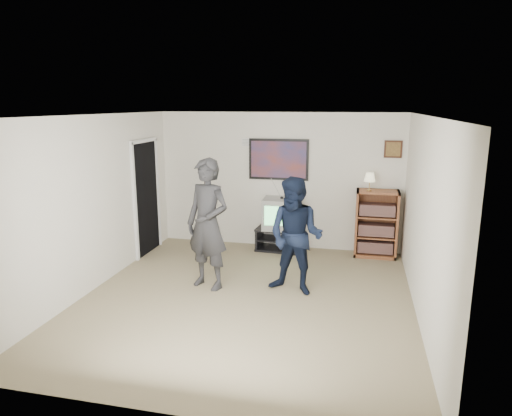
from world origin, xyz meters
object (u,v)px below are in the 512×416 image
at_px(media_stand, 280,239).
at_px(person_short, 296,236).
at_px(bookshelf, 376,224).
at_px(person_tall, 208,224).
at_px(crt_television, 282,214).

relative_size(media_stand, person_short, 0.52).
bearing_deg(bookshelf, person_short, -121.39).
xyz_separation_m(person_tall, person_short, (1.27, 0.07, -0.12)).
relative_size(crt_television, bookshelf, 0.56).
xyz_separation_m(crt_television, bookshelf, (1.67, 0.05, -0.11)).
height_order(person_tall, person_short, person_tall).
distance_m(media_stand, person_tall, 2.18).
bearing_deg(person_tall, media_stand, 88.79).
xyz_separation_m(media_stand, crt_television, (0.03, 0.00, 0.49)).
distance_m(media_stand, crt_television, 0.49).
relative_size(person_tall, person_short, 1.14).
distance_m(bookshelf, person_tall, 3.15).
distance_m(crt_television, person_tall, 2.08).
bearing_deg(media_stand, person_short, -69.28).
bearing_deg(bookshelf, media_stand, -178.32).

